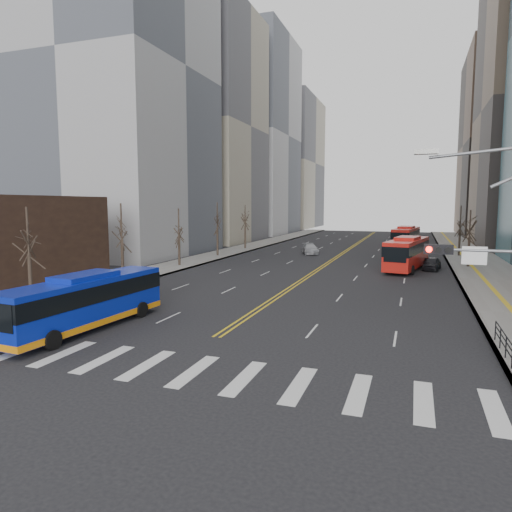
% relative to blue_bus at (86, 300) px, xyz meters
% --- Properties ---
extents(ground, '(220.00, 220.00, 0.00)m').
position_rel_blue_bus_xyz_m(ground, '(7.81, -4.00, -1.73)').
color(ground, black).
extents(sidewalk_right, '(7.00, 130.00, 0.15)m').
position_rel_blue_bus_xyz_m(sidewalk_right, '(25.31, 41.00, -1.66)').
color(sidewalk_right, gray).
rests_on(sidewalk_right, ground).
extents(sidewalk_left, '(5.00, 130.00, 0.15)m').
position_rel_blue_bus_xyz_m(sidewalk_left, '(-8.69, 41.00, -1.66)').
color(sidewalk_left, gray).
rests_on(sidewalk_left, ground).
extents(crosswalk, '(26.70, 4.00, 0.01)m').
position_rel_blue_bus_xyz_m(crosswalk, '(7.81, -4.00, -1.72)').
color(crosswalk, silver).
rests_on(crosswalk, ground).
extents(centerline, '(0.55, 100.00, 0.01)m').
position_rel_blue_bus_xyz_m(centerline, '(7.81, 51.00, -1.72)').
color(centerline, gold).
rests_on(centerline, ground).
extents(office_towers, '(83.00, 134.00, 58.00)m').
position_rel_blue_bus_xyz_m(office_towers, '(7.93, 64.51, 22.19)').
color(office_towers, '#97979A').
rests_on(office_towers, ground).
extents(pedestrian_railing, '(0.06, 6.06, 1.02)m').
position_rel_blue_bus_xyz_m(pedestrian_railing, '(22.11, 2.00, -0.91)').
color(pedestrian_railing, black).
rests_on(pedestrian_railing, sidewalk_right).
extents(street_trees, '(35.20, 47.20, 7.60)m').
position_rel_blue_bus_xyz_m(street_trees, '(0.63, 30.55, 3.14)').
color(street_trees, black).
rests_on(street_trees, ground).
extents(blue_bus, '(3.17, 11.40, 3.30)m').
position_rel_blue_bus_xyz_m(blue_bus, '(0.00, 0.00, 0.00)').
color(blue_bus, '#0B20A9').
rests_on(blue_bus, ground).
extents(red_bus_near, '(4.80, 12.01, 3.70)m').
position_rel_blue_bus_xyz_m(red_bus_near, '(17.15, 32.01, 0.33)').
color(red_bus_near, red).
rests_on(red_bus_near, ground).
extents(red_bus_far, '(4.31, 12.19, 3.76)m').
position_rel_blue_bus_xyz_m(red_bus_far, '(16.54, 56.30, 0.36)').
color(red_bus_far, red).
rests_on(red_bus_far, ground).
extents(car_white, '(2.57, 4.82, 1.51)m').
position_rel_blue_bus_xyz_m(car_white, '(-4.69, 2.00, -0.98)').
color(car_white, white).
rests_on(car_white, ground).
extents(car_dark_mid, '(2.32, 4.36, 1.41)m').
position_rel_blue_bus_xyz_m(car_dark_mid, '(19.79, 32.71, -1.02)').
color(car_dark_mid, black).
rests_on(car_dark_mid, ground).
extents(car_silver, '(3.72, 5.43, 1.46)m').
position_rel_blue_bus_xyz_m(car_silver, '(3.34, 44.60, -1.00)').
color(car_silver, '#A1A2A7').
rests_on(car_silver, ground).
extents(car_dark_far, '(3.64, 5.24, 1.33)m').
position_rel_blue_bus_xyz_m(car_dark_far, '(16.45, 59.44, -1.07)').
color(car_dark_far, black).
rests_on(car_dark_far, ground).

